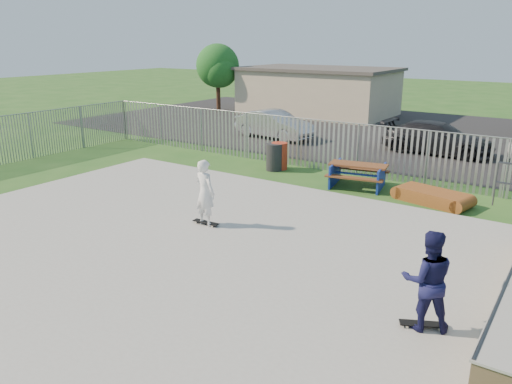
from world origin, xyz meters
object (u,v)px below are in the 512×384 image
Objects in this scene: car_dark at (437,138)px; trash_bin_grey at (274,157)px; funbox at (432,197)px; trash_bin_red at (279,156)px; skater_navy at (427,280)px; skater_white at (205,193)px; picnic_table at (358,175)px; tree_left at (218,66)px; car_silver at (274,124)px.

trash_bin_grey is at bearing 146.83° from car_dark.
funbox is 2.07× the size of trash_bin_red.
trash_bin_red is at bearing -72.94° from skater_navy.
skater_white is (1.94, -6.60, 0.53)m from trash_bin_grey.
funbox is 0.45× the size of car_dark.
picnic_table is 1.24× the size of skater_white.
tree_left is (-19.14, 13.15, 3.01)m from funbox.
car_silver is 13.51m from skater_white.
skater_navy is (8.41, -8.40, 0.53)m from trash_bin_grey.
car_silver is (-3.61, 5.71, 0.21)m from trash_bin_grey.
trash_bin_grey is (-6.44, 0.69, 0.33)m from funbox.
skater_white is (-6.47, 1.80, 0.00)m from skater_navy.
skater_white is (1.87, -6.88, 0.53)m from trash_bin_red.
picnic_table is 9.50m from car_silver.
car_silver is 11.59m from tree_left.
trash_bin_red is at bearing -43.66° from tree_left.
tree_left is at bearing 131.03° from picnic_table.
car_silver reaches higher than car_dark.
picnic_table is 0.47× the size of tree_left.
trash_bin_red is 7.87m from car_dark.
picnic_table is 2.09× the size of trash_bin_red.
trash_bin_red is at bearing 159.51° from picnic_table.
car_silver reaches higher than funbox.
trash_bin_red is at bearing 146.13° from car_dark.
car_silver is 18.54m from skater_navy.
trash_bin_red is 12.05m from skater_navy.
picnic_table is at bearing 174.10° from car_dark.
tree_left reaches higher than car_dark.
skater_navy is (21.12, -20.86, -2.15)m from tree_left.
tree_left is 2.61× the size of skater_white.
car_silver is at bearing -57.67° from skater_white.
picnic_table is 7.13m from car_dark.
trash_bin_red is (-6.37, 0.97, 0.34)m from funbox.
trash_bin_grey is at bearing -65.57° from skater_white.
car_silver is (-10.05, 6.40, 0.54)m from funbox.
picnic_table is at bearing -97.73° from skater_white.
skater_white is at bearing -73.62° from trash_bin_grey.
funbox is 0.47× the size of tree_left.
skater_navy is 6.72m from skater_white.
skater_navy is at bearing -70.81° from picnic_table.
tree_left is at bearing -71.48° from skater_navy.
car_silver is (-3.68, 5.44, 0.21)m from trash_bin_red.
picnic_table is 1.24× the size of skater_navy.
skater_navy and skater_white have the same top height.
skater_white is at bearing 169.79° from car_dark.
tree_left is (-12.70, 12.46, 2.68)m from trash_bin_grey.
skater_white is at bearing -116.81° from picnic_table.
tree_left is at bearing 61.32° from car_silver.
skater_navy is at bearing -62.82° from funbox.
tree_left is (-9.09, 6.75, 2.47)m from car_silver.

